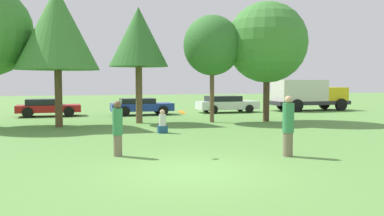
{
  "coord_description": "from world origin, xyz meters",
  "views": [
    {
      "loc": [
        -2.9,
        -10.07,
        2.35
      ],
      "look_at": [
        0.93,
        3.19,
        1.44
      ],
      "focal_mm": 38.03,
      "sensor_mm": 36.0,
      "label": 1
    }
  ],
  "objects_px": {
    "tree_4": "(267,43)",
    "parked_car_blue": "(141,106)",
    "parked_car_white": "(226,104)",
    "person_catcher": "(288,126)",
    "tree_3": "(212,46)",
    "tree_1": "(57,29)",
    "frisbee": "(182,112)",
    "delivery_truck_yellow": "(307,94)",
    "parked_car_red": "(48,107)",
    "bystander_sitting": "(162,123)",
    "tree_2": "(139,37)",
    "person_thrower": "(118,128)"
  },
  "relations": [
    {
      "from": "tree_2",
      "to": "delivery_truck_yellow",
      "type": "bearing_deg",
      "value": 22.57
    },
    {
      "from": "parked_car_white",
      "to": "tree_4",
      "type": "bearing_deg",
      "value": -93.3
    },
    {
      "from": "bystander_sitting",
      "to": "parked_car_red",
      "type": "xyz_separation_m",
      "value": [
        -5.58,
        10.76,
        0.19
      ]
    },
    {
      "from": "person_thrower",
      "to": "tree_3",
      "type": "distance_m",
      "value": 11.71
    },
    {
      "from": "parked_car_blue",
      "to": "frisbee",
      "type": "bearing_deg",
      "value": -95.87
    },
    {
      "from": "tree_2",
      "to": "parked_car_white",
      "type": "xyz_separation_m",
      "value": [
        7.51,
        5.91,
        -4.13
      ]
    },
    {
      "from": "bystander_sitting",
      "to": "parked_car_white",
      "type": "height_order",
      "value": "parked_car_white"
    },
    {
      "from": "person_catcher",
      "to": "frisbee",
      "type": "relative_size",
      "value": 7.79
    },
    {
      "from": "tree_4",
      "to": "person_catcher",
      "type": "bearing_deg",
      "value": -113.01
    },
    {
      "from": "delivery_truck_yellow",
      "to": "parked_car_red",
      "type": "bearing_deg",
      "value": 178.28
    },
    {
      "from": "parked_car_white",
      "to": "delivery_truck_yellow",
      "type": "relative_size",
      "value": 0.72
    },
    {
      "from": "tree_1",
      "to": "tree_3",
      "type": "xyz_separation_m",
      "value": [
        8.36,
        0.14,
        -0.64
      ]
    },
    {
      "from": "tree_2",
      "to": "tree_4",
      "type": "height_order",
      "value": "tree_4"
    },
    {
      "from": "person_catcher",
      "to": "tree_4",
      "type": "bearing_deg",
      "value": -96.59
    },
    {
      "from": "parked_car_white",
      "to": "tree_3",
      "type": "bearing_deg",
      "value": -118.89
    },
    {
      "from": "parked_car_white",
      "to": "person_thrower",
      "type": "bearing_deg",
      "value": -123.01
    },
    {
      "from": "frisbee",
      "to": "tree_4",
      "type": "xyz_separation_m",
      "value": [
        7.55,
        9.35,
        3.2
      ]
    },
    {
      "from": "bystander_sitting",
      "to": "parked_car_blue",
      "type": "distance_m",
      "value": 10.14
    },
    {
      "from": "parked_car_blue",
      "to": "parked_car_red",
      "type": "bearing_deg",
      "value": 172.63
    },
    {
      "from": "person_thrower",
      "to": "tree_3",
      "type": "xyz_separation_m",
      "value": [
        6.29,
        9.24,
        3.48
      ]
    },
    {
      "from": "parked_car_red",
      "to": "tree_1",
      "type": "bearing_deg",
      "value": -83.52
    },
    {
      "from": "bystander_sitting",
      "to": "tree_3",
      "type": "relative_size",
      "value": 0.18
    },
    {
      "from": "delivery_truck_yellow",
      "to": "tree_4",
      "type": "bearing_deg",
      "value": -136.61
    },
    {
      "from": "frisbee",
      "to": "parked_car_white",
      "type": "xyz_separation_m",
      "value": [
        7.78,
        16.41,
        -0.73
      ]
    },
    {
      "from": "tree_2",
      "to": "parked_car_white",
      "type": "relative_size",
      "value": 1.4
    },
    {
      "from": "tree_1",
      "to": "parked_car_blue",
      "type": "height_order",
      "value": "tree_1"
    },
    {
      "from": "frisbee",
      "to": "parked_car_white",
      "type": "relative_size",
      "value": 0.05
    },
    {
      "from": "bystander_sitting",
      "to": "tree_3",
      "type": "distance_m",
      "value": 6.73
    },
    {
      "from": "tree_1",
      "to": "delivery_truck_yellow",
      "type": "distance_m",
      "value": 20.29
    },
    {
      "from": "tree_3",
      "to": "parked_car_red",
      "type": "relative_size",
      "value": 1.47
    },
    {
      "from": "tree_1",
      "to": "frisbee",
      "type": "bearing_deg",
      "value": -67.52
    },
    {
      "from": "frisbee",
      "to": "tree_3",
      "type": "relative_size",
      "value": 0.04
    },
    {
      "from": "tree_2",
      "to": "tree_3",
      "type": "relative_size",
      "value": 1.06
    },
    {
      "from": "parked_car_blue",
      "to": "parked_car_white",
      "type": "relative_size",
      "value": 0.93
    },
    {
      "from": "person_thrower",
      "to": "frisbee",
      "type": "height_order",
      "value": "person_thrower"
    },
    {
      "from": "person_catcher",
      "to": "tree_3",
      "type": "distance_m",
      "value": 11.34
    },
    {
      "from": "person_catcher",
      "to": "parked_car_red",
      "type": "height_order",
      "value": "person_catcher"
    },
    {
      "from": "person_thrower",
      "to": "parked_car_white",
      "type": "bearing_deg",
      "value": 74.89
    },
    {
      "from": "frisbee",
      "to": "bystander_sitting",
      "type": "bearing_deg",
      "value": 84.0
    },
    {
      "from": "parked_car_red",
      "to": "person_thrower",
      "type": "bearing_deg",
      "value": -80.75
    },
    {
      "from": "tree_1",
      "to": "parked_car_white",
      "type": "bearing_deg",
      "value": 29.75
    },
    {
      "from": "person_catcher",
      "to": "tree_2",
      "type": "height_order",
      "value": "tree_2"
    },
    {
      "from": "parked_car_blue",
      "to": "delivery_truck_yellow",
      "type": "bearing_deg",
      "value": 0.87
    },
    {
      "from": "parked_car_blue",
      "to": "tree_1",
      "type": "bearing_deg",
      "value": -131.25
    },
    {
      "from": "frisbee",
      "to": "tree_2",
      "type": "relative_size",
      "value": 0.04
    },
    {
      "from": "tree_4",
      "to": "parked_car_blue",
      "type": "bearing_deg",
      "value": 133.76
    },
    {
      "from": "parked_car_blue",
      "to": "delivery_truck_yellow",
      "type": "height_order",
      "value": "delivery_truck_yellow"
    },
    {
      "from": "bystander_sitting",
      "to": "parked_car_white",
      "type": "distance_m",
      "value": 12.77
    },
    {
      "from": "parked_car_red",
      "to": "parked_car_white",
      "type": "xyz_separation_m",
      "value": [
        12.75,
        -0.19,
        0.02
      ]
    },
    {
      "from": "parked_car_white",
      "to": "parked_car_blue",
      "type": "bearing_deg",
      "value": -177.56
    }
  ]
}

